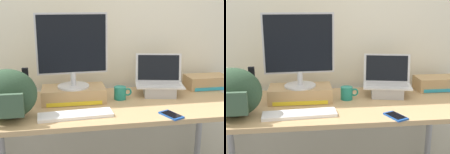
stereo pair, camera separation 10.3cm
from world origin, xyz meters
TOP-DOWN VIEW (x-y plane):
  - back_wall at (0.00, 0.45)m, footprint 7.00×0.10m
  - desk at (0.00, 0.00)m, footprint 1.71×0.70m
  - toner_box_yellow at (-0.25, 0.09)m, footprint 0.42×0.22m
  - desktop_monitor at (-0.25, 0.09)m, footprint 0.47×0.21m
  - open_laptop at (0.37, 0.13)m, footprint 0.37×0.28m
  - external_keyboard at (-0.25, -0.20)m, footprint 0.44×0.15m
  - messenger_backpack at (-0.63, -0.16)m, footprint 0.33×0.26m
  - coffee_mug at (0.07, 0.07)m, footprint 0.12×0.08m
  - cell_phone at (0.31, -0.28)m, footprint 0.13×0.16m
  - plush_toy at (-0.71, 0.15)m, footprint 0.10×0.10m
  - toner_box_cyan at (0.79, 0.22)m, footprint 0.32×0.18m

SIDE VIEW (x-z plane):
  - desk at x=0.00m, z-range 0.29..1.01m
  - cell_phone at x=0.31m, z-range 0.72..0.73m
  - external_keyboard at x=-0.25m, z-range 0.72..0.74m
  - coffee_mug at x=0.07m, z-range 0.72..0.81m
  - plush_toy at x=-0.71m, z-range 0.72..0.82m
  - toner_box_yellow at x=-0.25m, z-range 0.72..0.82m
  - toner_box_cyan at x=0.79m, z-range 0.72..0.82m
  - open_laptop at x=0.37m, z-range 0.64..0.93m
  - messenger_backpack at x=-0.63m, z-range 0.72..1.01m
  - desktop_monitor at x=-0.25m, z-range 0.83..1.32m
  - back_wall at x=0.00m, z-range 0.00..2.60m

